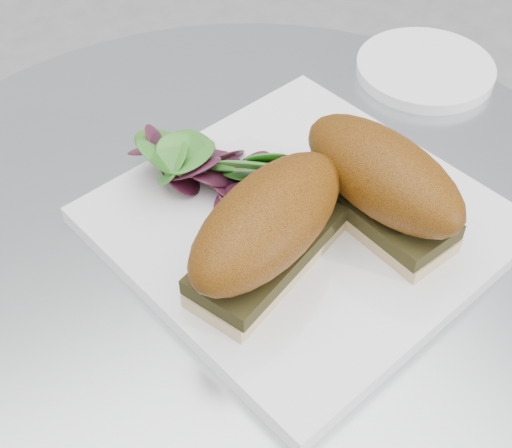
{
  "coord_description": "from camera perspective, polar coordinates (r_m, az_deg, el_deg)",
  "views": [
    {
      "loc": [
        -0.17,
        -0.34,
        1.16
      ],
      "look_at": [
        0.01,
        -0.01,
        0.77
      ],
      "focal_mm": 50.0,
      "sensor_mm": 36.0,
      "label": 1
    }
  ],
  "objects": [
    {
      "name": "table",
      "position": [
        0.78,
        -0.66,
        -14.28
      ],
      "size": [
        0.7,
        0.7,
        0.73
      ],
      "color": "#BABEC2",
      "rests_on": "ground"
    },
    {
      "name": "plate",
      "position": [
        0.59,
        3.67,
        0.04
      ],
      "size": [
        0.34,
        0.34,
        0.02
      ],
      "primitive_type": "cube",
      "rotation": [
        0.0,
        0.0,
        0.25
      ],
      "color": "white",
      "rests_on": "table"
    },
    {
      "name": "sandwich_left",
      "position": [
        0.51,
        0.96,
        -0.37
      ],
      "size": [
        0.17,
        0.13,
        0.08
      ],
      "rotation": [
        0.0,
        0.0,
        0.45
      ],
      "color": "#CCB97F",
      "rests_on": "plate"
    },
    {
      "name": "sandwich_right",
      "position": [
        0.56,
        10.0,
        3.34
      ],
      "size": [
        0.1,
        0.16,
        0.08
      ],
      "rotation": [
        0.0,
        0.0,
        -1.37
      ],
      "color": "#CCB97F",
      "rests_on": "plate"
    },
    {
      "name": "salad",
      "position": [
        0.6,
        -3.4,
        5.9
      ],
      "size": [
        0.12,
        0.12,
        0.05
      ],
      "primitive_type": null,
      "color": "#42852B",
      "rests_on": "plate"
    },
    {
      "name": "saucer",
      "position": [
        0.78,
        13.38,
        11.99
      ],
      "size": [
        0.14,
        0.14,
        0.01
      ],
      "primitive_type": "cylinder",
      "color": "white",
      "rests_on": "table"
    }
  ]
}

